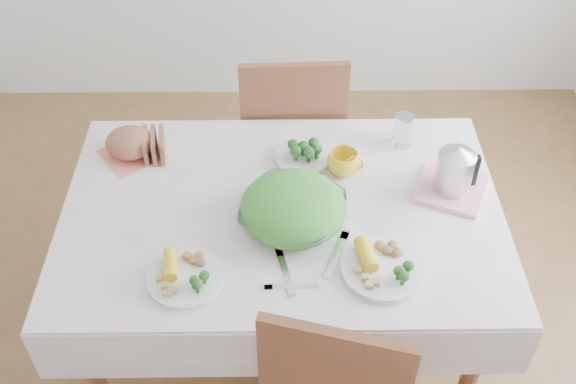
{
  "coord_description": "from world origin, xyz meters",
  "views": [
    {
      "loc": [
        0.0,
        -1.64,
        2.37
      ],
      "look_at": [
        0.02,
        0.02,
        0.82
      ],
      "focal_mm": 42.0,
      "sensor_mm": 36.0,
      "label": 1
    }
  ],
  "objects_px": {
    "salad_bowl": "(293,213)",
    "chair_far": "(291,140)",
    "yellow_mug": "(343,163)",
    "electric_kettle": "(456,164)",
    "dining_table": "(283,281)",
    "dinner_plate_right": "(382,269)",
    "dinner_plate_left": "(185,278)"
  },
  "relations": [
    {
      "from": "chair_far",
      "to": "dinner_plate_left",
      "type": "relative_size",
      "value": 4.12
    },
    {
      "from": "dinner_plate_left",
      "to": "dinner_plate_right",
      "type": "relative_size",
      "value": 0.91
    },
    {
      "from": "chair_far",
      "to": "yellow_mug",
      "type": "height_order",
      "value": "chair_far"
    },
    {
      "from": "dining_table",
      "to": "dinner_plate_right",
      "type": "xyz_separation_m",
      "value": [
        0.31,
        -0.28,
        0.4
      ]
    },
    {
      "from": "salad_bowl",
      "to": "yellow_mug",
      "type": "xyz_separation_m",
      "value": [
        0.18,
        0.25,
        0.0
      ]
    },
    {
      "from": "electric_kettle",
      "to": "yellow_mug",
      "type": "bearing_deg",
      "value": 179.19
    },
    {
      "from": "dinner_plate_right",
      "to": "yellow_mug",
      "type": "height_order",
      "value": "yellow_mug"
    },
    {
      "from": "chair_far",
      "to": "dinner_plate_left",
      "type": "xyz_separation_m",
      "value": [
        -0.34,
        -1.05,
        0.31
      ]
    },
    {
      "from": "yellow_mug",
      "to": "dinner_plate_right",
      "type": "bearing_deg",
      "value": -78.99
    },
    {
      "from": "dining_table",
      "to": "electric_kettle",
      "type": "height_order",
      "value": "electric_kettle"
    },
    {
      "from": "chair_far",
      "to": "electric_kettle",
      "type": "relative_size",
      "value": 5.52
    },
    {
      "from": "salad_bowl",
      "to": "dinner_plate_left",
      "type": "bearing_deg",
      "value": -143.5
    },
    {
      "from": "dinner_plate_right",
      "to": "electric_kettle",
      "type": "distance_m",
      "value": 0.47
    },
    {
      "from": "dining_table",
      "to": "dinner_plate_left",
      "type": "xyz_separation_m",
      "value": [
        -0.3,
        -0.31,
        0.4
      ]
    },
    {
      "from": "salad_bowl",
      "to": "electric_kettle",
      "type": "bearing_deg",
      "value": 14.81
    },
    {
      "from": "dining_table",
      "to": "yellow_mug",
      "type": "distance_m",
      "value": 0.52
    },
    {
      "from": "chair_far",
      "to": "dinner_plate_left",
      "type": "bearing_deg",
      "value": 69.99
    },
    {
      "from": "salad_bowl",
      "to": "chair_far",
      "type": "bearing_deg",
      "value": 89.47
    },
    {
      "from": "dining_table",
      "to": "dinner_plate_right",
      "type": "bearing_deg",
      "value": -42.28
    },
    {
      "from": "dining_table",
      "to": "chair_far",
      "type": "relative_size",
      "value": 1.41
    },
    {
      "from": "electric_kettle",
      "to": "dining_table",
      "type": "bearing_deg",
      "value": -157.58
    },
    {
      "from": "dinner_plate_left",
      "to": "yellow_mug",
      "type": "bearing_deg",
      "value": 43.66
    },
    {
      "from": "salad_bowl",
      "to": "yellow_mug",
      "type": "distance_m",
      "value": 0.31
    },
    {
      "from": "yellow_mug",
      "to": "dinner_plate_left",
      "type": "bearing_deg",
      "value": -136.34
    },
    {
      "from": "salad_bowl",
      "to": "electric_kettle",
      "type": "relative_size",
      "value": 1.84
    },
    {
      "from": "dining_table",
      "to": "electric_kettle",
      "type": "xyz_separation_m",
      "value": [
        0.59,
        0.08,
        0.51
      ]
    },
    {
      "from": "dining_table",
      "to": "yellow_mug",
      "type": "relative_size",
      "value": 12.43
    },
    {
      "from": "dinner_plate_left",
      "to": "electric_kettle",
      "type": "relative_size",
      "value": 1.34
    },
    {
      "from": "dinner_plate_left",
      "to": "dining_table",
      "type": "bearing_deg",
      "value": 46.02
    },
    {
      "from": "chair_far",
      "to": "yellow_mug",
      "type": "xyz_separation_m",
      "value": [
        0.18,
        -0.56,
        0.34
      ]
    },
    {
      "from": "dinner_plate_left",
      "to": "salad_bowl",
      "type": "bearing_deg",
      "value": 36.5
    },
    {
      "from": "chair_far",
      "to": "dinner_plate_right",
      "type": "xyz_separation_m",
      "value": [
        0.27,
        -1.02,
        0.31
      ]
    }
  ]
}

